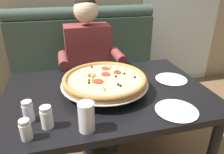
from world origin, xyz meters
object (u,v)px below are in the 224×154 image
(dining_table, at_px, (108,103))
(shaker_parmesan, at_px, (26,131))
(pizza, at_px, (105,79))
(drinking_glass, at_px, (87,118))
(patio_chair, at_px, (160,37))
(shaker_oregano, at_px, (28,112))
(shaker_pepper_flakes, at_px, (47,119))
(booth_bench, at_px, (88,80))
(plate_near_left, at_px, (177,109))
(plate_near_right, at_px, (171,78))
(diner_main, at_px, (90,62))

(dining_table, distance_m, shaker_parmesan, 0.57)
(dining_table, bearing_deg, pizza, 163.93)
(drinking_glass, bearing_deg, dining_table, 62.15)
(pizza, xyz_separation_m, patio_chair, (1.38, 1.97, -0.31))
(pizza, height_order, shaker_oregano, pizza)
(shaker_parmesan, height_order, shaker_pepper_flakes, shaker_pepper_flakes)
(booth_bench, distance_m, shaker_oregano, 1.25)
(drinking_glass, bearing_deg, shaker_oregano, 151.50)
(booth_bench, relative_size, shaker_oregano, 14.47)
(dining_table, xyz_separation_m, pizza, (-0.02, 0.01, 0.17))
(pizza, bearing_deg, plate_near_left, -44.67)
(plate_near_right, relative_size, drinking_glass, 1.51)
(diner_main, xyz_separation_m, shaker_oregano, (-0.43, -0.83, 0.09))
(shaker_pepper_flakes, xyz_separation_m, drinking_glass, (0.18, -0.07, 0.02))
(shaker_oregano, distance_m, plate_near_left, 0.75)
(shaker_parmesan, xyz_separation_m, plate_near_left, (0.74, 0.02, -0.03))
(booth_bench, distance_m, shaker_pepper_flakes, 1.29)
(plate_near_right, relative_size, patio_chair, 0.25)
(booth_bench, height_order, plate_near_left, booth_bench)
(booth_bench, height_order, plate_near_right, booth_bench)
(drinking_glass, height_order, patio_chair, drinking_glass)
(diner_main, distance_m, plate_near_right, 0.76)
(diner_main, relative_size, pizza, 2.40)
(shaker_oregano, relative_size, plate_near_right, 0.50)
(patio_chair, bearing_deg, diner_main, -135.68)
(shaker_oregano, relative_size, drinking_glass, 0.75)
(shaker_parmesan, height_order, drinking_glass, drinking_glass)
(shaker_pepper_flakes, bearing_deg, patio_chair, 52.58)
(dining_table, bearing_deg, plate_near_left, -45.87)
(pizza, xyz_separation_m, shaker_pepper_flakes, (-0.34, -0.28, -0.03))
(dining_table, bearing_deg, patio_chair, 55.38)
(shaker_oregano, bearing_deg, plate_near_right, 14.84)
(dining_table, xyz_separation_m, diner_main, (-0.01, 0.63, 0.05))
(shaker_parmesan, distance_m, shaker_oregano, 0.14)
(booth_bench, distance_m, shaker_parmesan, 1.37)
(diner_main, bearing_deg, shaker_parmesan, -113.98)
(dining_table, relative_size, shaker_pepper_flakes, 11.43)
(diner_main, xyz_separation_m, drinking_glass, (-0.17, -0.97, 0.10))
(pizza, distance_m, shaker_parmesan, 0.54)
(dining_table, bearing_deg, shaker_parmesan, -143.04)
(dining_table, distance_m, shaker_oregano, 0.51)
(dining_table, relative_size, plate_near_left, 5.56)
(pizza, bearing_deg, patio_chair, 54.96)
(plate_near_left, height_order, plate_near_right, same)
(shaker_oregano, bearing_deg, diner_main, 62.52)
(diner_main, bearing_deg, patio_chair, 44.32)
(plate_near_left, height_order, patio_chair, patio_chair)
(plate_near_left, bearing_deg, plate_near_right, 65.04)
(booth_bench, height_order, patio_chair, booth_bench)
(drinking_glass, bearing_deg, pizza, 64.92)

